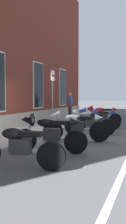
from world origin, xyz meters
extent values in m
plane|color=#4C4C4F|center=(0.00, 0.00, 0.00)|extent=(140.00, 140.00, 0.00)
cube|color=gray|center=(0.00, 1.16, 0.06)|extent=(29.35, 2.31, 0.12)
cube|color=silver|center=(3.89, 2.29, 2.10)|extent=(1.22, 0.06, 2.52)
cube|color=black|center=(3.89, 2.26, 2.10)|extent=(1.10, 0.03, 2.40)
cube|color=silver|center=(7.78, 2.29, 2.10)|extent=(1.22, 0.06, 2.52)
cube|color=black|center=(7.78, 2.26, 2.10)|extent=(1.10, 0.03, 2.40)
cylinder|color=black|center=(-4.09, -1.82, 0.30)|extent=(0.20, 0.61, 0.60)
cube|color=#28282B|center=(-4.18, -1.16, 0.48)|extent=(0.28, 0.47, 0.32)
ellipsoid|color=black|center=(-4.20, -1.01, 0.74)|extent=(0.33, 0.55, 0.24)
cube|color=black|center=(-4.15, -1.39, 0.75)|extent=(0.28, 0.51, 0.10)
cylinder|color=silver|center=(-4.02, -1.44, 0.35)|extent=(0.15, 0.46, 0.09)
cylinder|color=black|center=(-2.64, -0.44, 0.31)|extent=(0.20, 0.63, 0.62)
cylinder|color=black|center=(-2.46, -1.84, 0.31)|extent=(0.20, 0.63, 0.62)
cylinder|color=silver|center=(-2.63, -0.54, 0.58)|extent=(0.11, 0.33, 0.67)
cube|color=#28282B|center=(-2.54, -1.19, 0.49)|extent=(0.28, 0.47, 0.32)
ellipsoid|color=black|center=(-2.56, -1.04, 0.80)|extent=(0.33, 0.55, 0.24)
cube|color=black|center=(-2.51, -1.41, 0.81)|extent=(0.28, 0.50, 0.10)
cylinder|color=silver|center=(-2.62, -0.62, 0.97)|extent=(0.62, 0.12, 0.04)
cylinder|color=silver|center=(-2.38, -1.47, 0.36)|extent=(0.15, 0.46, 0.09)
cone|color=black|center=(-2.63, -0.49, 0.87)|extent=(0.40, 0.38, 0.36)
cone|color=black|center=(-2.46, -1.82, 0.83)|extent=(0.27, 0.29, 0.24)
cylinder|color=black|center=(-0.97, -0.58, 0.34)|extent=(0.30, 0.68, 0.67)
cylinder|color=black|center=(-0.55, -2.06, 0.34)|extent=(0.30, 0.68, 0.67)
cylinder|color=silver|center=(-0.95, -0.67, 0.58)|extent=(0.15, 0.32, 0.63)
cube|color=#28282B|center=(-0.75, -1.37, 0.52)|extent=(0.33, 0.48, 0.32)
ellipsoid|color=silver|center=(-0.79, -1.22, 0.78)|extent=(0.39, 0.57, 0.24)
cube|color=black|center=(-0.69, -1.59, 0.79)|extent=(0.34, 0.52, 0.10)
cylinder|color=silver|center=(-0.93, -0.75, 0.95)|extent=(0.61, 0.21, 0.04)
cylinder|color=silver|center=(-0.55, -1.62, 0.39)|extent=(0.21, 0.46, 0.09)
cone|color=silver|center=(-0.96, -0.63, 0.85)|extent=(0.44, 0.43, 0.36)
cone|color=silver|center=(-0.56, -2.04, 0.81)|extent=(0.30, 0.32, 0.24)
cylinder|color=black|center=(0.84, -0.67, 0.31)|extent=(0.18, 0.64, 0.63)
cylinder|color=black|center=(0.98, -2.06, 0.31)|extent=(0.18, 0.64, 0.63)
cylinder|color=silver|center=(0.85, -0.77, 0.57)|extent=(0.10, 0.32, 0.65)
cube|color=#28282B|center=(0.92, -1.41, 0.49)|extent=(0.26, 0.46, 0.32)
ellipsoid|color=slate|center=(0.90, -1.27, 0.78)|extent=(0.31, 0.54, 0.24)
cube|color=black|center=(0.94, -1.64, 0.79)|extent=(0.27, 0.50, 0.10)
cylinder|color=silver|center=(0.86, -0.85, 0.95)|extent=(0.62, 0.10, 0.04)
cylinder|color=silver|center=(1.07, -1.70, 0.36)|extent=(0.13, 0.46, 0.09)
sphere|color=silver|center=(0.85, -0.77, 0.88)|extent=(0.18, 0.18, 0.18)
cylinder|color=black|center=(2.39, -0.58, 0.31)|extent=(0.25, 0.64, 0.63)
cylinder|color=black|center=(2.71, -2.03, 0.31)|extent=(0.25, 0.64, 0.63)
cylinder|color=silver|center=(2.41, -0.68, 0.56)|extent=(0.13, 0.31, 0.62)
cube|color=#28282B|center=(2.56, -1.35, 0.49)|extent=(0.31, 0.48, 0.32)
ellipsoid|color=#192D9E|center=(2.53, -1.21, 0.75)|extent=(0.36, 0.56, 0.24)
cube|color=black|center=(2.61, -1.58, 0.76)|extent=(0.32, 0.52, 0.10)
cylinder|color=silver|center=(2.43, -0.76, 0.92)|extent=(0.61, 0.17, 0.04)
cylinder|color=silver|center=(2.74, -1.62, 0.36)|extent=(0.18, 0.46, 0.09)
cone|color=#192D9E|center=(2.40, -0.63, 0.82)|extent=(0.42, 0.41, 0.36)
cone|color=#192D9E|center=(2.70, -2.01, 0.78)|extent=(0.29, 0.30, 0.24)
cylinder|color=black|center=(4.18, -0.49, 0.30)|extent=(0.24, 0.62, 0.61)
cylinder|color=black|center=(4.45, -1.85, 0.30)|extent=(0.24, 0.62, 0.61)
cylinder|color=silver|center=(4.20, -0.59, 0.57)|extent=(0.13, 0.33, 0.66)
cube|color=#28282B|center=(4.32, -1.22, 0.48)|extent=(0.30, 0.47, 0.32)
ellipsoid|color=red|center=(4.29, -1.07, 0.79)|extent=(0.36, 0.56, 0.24)
cube|color=black|center=(4.37, -1.44, 0.80)|extent=(0.31, 0.51, 0.10)
cylinder|color=silver|center=(4.21, -0.67, 0.96)|extent=(0.62, 0.16, 0.04)
cylinder|color=silver|center=(4.50, -1.49, 0.35)|extent=(0.18, 0.46, 0.09)
cone|color=red|center=(4.19, -0.54, 0.86)|extent=(0.42, 0.40, 0.36)
cone|color=red|center=(4.44, -1.83, 0.82)|extent=(0.29, 0.30, 0.24)
cylinder|color=black|center=(5.91, 1.10, 0.52)|extent=(0.14, 0.14, 0.79)
cylinder|color=black|center=(5.73, 1.10, 0.52)|extent=(0.14, 0.14, 0.79)
cube|color=#2D478C|center=(5.82, 1.10, 1.20)|extent=(0.41, 0.21, 0.56)
sphere|color=tan|center=(5.82, 1.10, 1.62)|extent=(0.21, 0.21, 0.21)
cylinder|color=#2D478C|center=(6.07, 1.11, 1.17)|extent=(0.09, 0.09, 0.53)
cylinder|color=#2D478C|center=(5.57, 1.09, 1.17)|extent=(0.09, 0.09, 0.53)
cube|color=maroon|center=(5.50, 1.07, 0.97)|extent=(0.08, 0.12, 0.24)
cylinder|color=#4C4C51|center=(1.47, 0.45, 1.38)|extent=(0.06, 0.06, 2.52)
cube|color=white|center=(1.47, 0.43, 2.39)|extent=(0.36, 0.03, 0.44)
cube|color=red|center=(1.47, 0.41, 2.39)|extent=(0.36, 0.01, 0.08)
camera|label=1|loc=(-8.79, -3.79, 1.53)|focal=40.75mm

